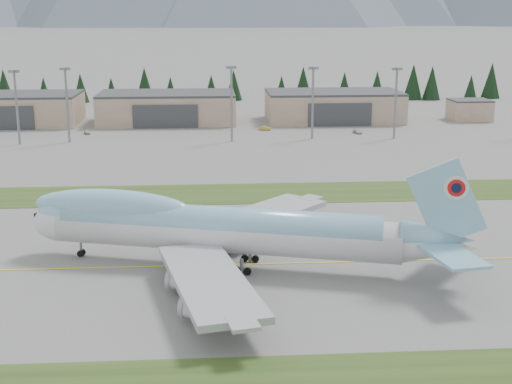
{
  "coord_description": "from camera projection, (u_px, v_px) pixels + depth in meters",
  "views": [
    {
      "loc": [
        -0.77,
        -105.73,
        38.65
      ],
      "look_at": [
        7.52,
        14.79,
        8.0
      ],
      "focal_mm": 50.0,
      "sensor_mm": 36.0,
      "label": 1
    }
  ],
  "objects": [
    {
      "name": "ground",
      "position": [
        215.0,
        265.0,
        111.8
      ],
      "size": [
        7000.0,
        7000.0,
        0.0
      ],
      "primitive_type": "plane",
      "color": "#5F5F5D",
      "rests_on": "ground"
    },
    {
      "name": "grass_strip_far",
      "position": [
        212.0,
        194.0,
        155.32
      ],
      "size": [
        400.0,
        18.0,
        0.08
      ],
      "primitive_type": "cube",
      "color": "#2E4619",
      "rests_on": "ground"
    },
    {
      "name": "taxiway_line_main",
      "position": [
        215.0,
        265.0,
        111.8
      ],
      "size": [
        400.0,
        0.4,
        0.02
      ],
      "primitive_type": "cube",
      "color": "yellow",
      "rests_on": "ground"
    },
    {
      "name": "boeing_747_freighter",
      "position": [
        220.0,
        228.0,
        109.83
      ],
      "size": [
        71.43,
        59.39,
        18.82
      ],
      "rotation": [
        0.0,
        0.0,
        -0.28
      ],
      "color": "silver",
      "rests_on": "ground"
    },
    {
      "name": "hangar_left",
      "position": [
        10.0,
        109.0,
        250.77
      ],
      "size": [
        48.0,
        26.6,
        10.8
      ],
      "color": "gray",
      "rests_on": "ground"
    },
    {
      "name": "hangar_center",
      "position": [
        167.0,
        107.0,
        254.43
      ],
      "size": [
        48.0,
        26.6,
        10.8
      ],
      "color": "gray",
      "rests_on": "ground"
    },
    {
      "name": "hangar_right",
      "position": [
        333.0,
        106.0,
        258.42
      ],
      "size": [
        48.0,
        26.6,
        10.8
      ],
      "color": "gray",
      "rests_on": "ground"
    },
    {
      "name": "control_shed",
      "position": [
        469.0,
        110.0,
        260.3
      ],
      "size": [
        14.0,
        12.0,
        7.6
      ],
      "color": "gray",
      "rests_on": "ground"
    },
    {
      "name": "floodlight_masts",
      "position": [
        262.0,
        89.0,
        216.54
      ],
      "size": [
        159.48,
        6.77,
        22.84
      ],
      "color": "gray",
      "rests_on": "ground"
    },
    {
      "name": "service_vehicle_a",
      "position": [
        87.0,
        134.0,
        231.55
      ],
      "size": [
        2.64,
        4.04,
        1.28
      ],
      "primitive_type": "imported",
      "rotation": [
        0.0,
        0.0,
        0.33
      ],
      "color": "#BBBABD",
      "rests_on": "ground"
    },
    {
      "name": "service_vehicle_b",
      "position": [
        265.0,
        130.0,
        238.94
      ],
      "size": [
        4.36,
        2.59,
        1.36
      ],
      "primitive_type": "imported",
      "rotation": [
        0.0,
        0.0,
        1.27
      ],
      "color": "#AE972B",
      "rests_on": "ground"
    },
    {
      "name": "service_vehicle_c",
      "position": [
        357.0,
        134.0,
        232.53
      ],
      "size": [
        3.02,
        4.52,
        1.22
      ],
      "primitive_type": "imported",
      "rotation": [
        0.0,
        0.0,
        0.34
      ],
      "color": "#A9A9AD",
      "rests_on": "ground"
    },
    {
      "name": "conifer_belt",
      "position": [
        232.0,
        85.0,
        315.81
      ],
      "size": [
        267.82,
        14.44,
        16.2
      ],
      "color": "black",
      "rests_on": "ground"
    }
  ]
}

